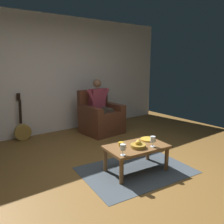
% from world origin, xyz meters
% --- Properties ---
extents(ground_plane, '(7.14, 7.14, 0.00)m').
position_xyz_m(ground_plane, '(0.00, 0.00, 0.00)').
color(ground_plane, brown).
extents(wall_back, '(6.35, 0.06, 2.65)m').
position_xyz_m(wall_back, '(0.00, -2.70, 1.32)').
color(wall_back, silver).
rests_on(wall_back, ground).
extents(rug, '(1.72, 1.30, 0.01)m').
position_xyz_m(rug, '(-0.24, -0.03, 0.00)').
color(rug, '#3D464D').
rests_on(rug, ground).
extents(armchair, '(0.87, 0.84, 0.99)m').
position_xyz_m(armchair, '(-0.88, -1.96, 0.35)').
color(armchair, brown).
rests_on(armchair, ground).
extents(person_seated, '(0.63, 0.58, 1.24)m').
position_xyz_m(person_seated, '(-0.88, -1.96, 0.67)').
color(person_seated, '#923646').
rests_on(person_seated, ground).
extents(coffee_table, '(0.97, 0.63, 0.39)m').
position_xyz_m(coffee_table, '(-0.24, -0.03, 0.33)').
color(coffee_table, brown).
rests_on(coffee_table, ground).
extents(guitar, '(0.34, 0.22, 0.99)m').
position_xyz_m(guitar, '(0.74, -2.50, 0.21)').
color(guitar, '#AD893F').
rests_on(guitar, ground).
extents(wine_glass_near, '(0.08, 0.08, 0.15)m').
position_xyz_m(wine_glass_near, '(0.15, 0.12, 0.50)').
color(wine_glass_near, silver).
rests_on(wine_glass_near, coffee_table).
extents(wine_glass_far, '(0.08, 0.08, 0.16)m').
position_xyz_m(wine_glass_far, '(-0.40, 0.13, 0.50)').
color(wine_glass_far, silver).
rests_on(wine_glass_far, coffee_table).
extents(fruit_bowl, '(0.22, 0.22, 0.11)m').
position_xyz_m(fruit_bowl, '(-0.21, 0.03, 0.43)').
color(fruit_bowl, olive).
rests_on(fruit_bowl, coffee_table).
extents(decorative_dish, '(0.23, 0.23, 0.02)m').
position_xyz_m(decorative_dish, '(-0.55, -0.12, 0.41)').
color(decorative_dish, gold).
rests_on(decorative_dish, coffee_table).
extents(candle_jar, '(0.08, 0.08, 0.06)m').
position_xyz_m(candle_jar, '(-0.04, -0.15, 0.43)').
color(candle_jar, gold).
rests_on(candle_jar, coffee_table).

